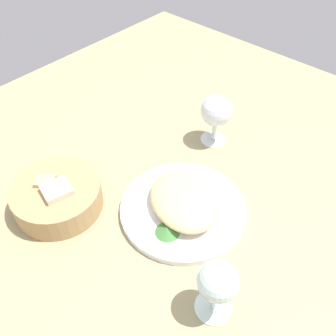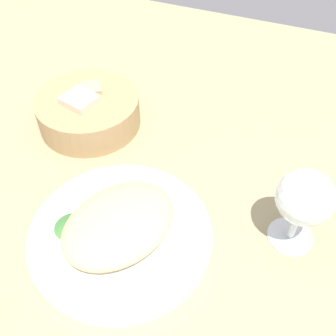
# 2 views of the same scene
# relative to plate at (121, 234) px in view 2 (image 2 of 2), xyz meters

# --- Properties ---
(ground_plane) EXTENTS (1.40, 1.40, 0.02)m
(ground_plane) POSITION_rel_plate_xyz_m (-0.00, -0.01, -0.02)
(ground_plane) COLOR tan
(plate) EXTENTS (0.26, 0.26, 0.01)m
(plate) POSITION_rel_plate_xyz_m (0.00, 0.00, 0.00)
(plate) COLOR white
(plate) RESTS_ON ground_plane
(omelette) EXTENTS (0.21, 0.19, 0.04)m
(omelette) POSITION_rel_plate_xyz_m (0.00, 0.00, 0.03)
(omelette) COLOR #E8C581
(omelette) RESTS_ON plate
(lettuce_garnish) EXTENTS (0.05, 0.05, 0.02)m
(lettuce_garnish) POSITION_rel_plate_xyz_m (-0.02, 0.07, 0.01)
(lettuce_garnish) COLOR #427E3B
(lettuce_garnish) RESTS_ON plate
(bread_basket) EXTENTS (0.18, 0.18, 0.07)m
(bread_basket) POSITION_rel_plate_xyz_m (0.20, 0.16, 0.02)
(bread_basket) COLOR tan
(bread_basket) RESTS_ON ground_plane
(wine_glass_near) EXTENTS (0.07, 0.07, 0.13)m
(wine_glass_near) POSITION_rel_plate_xyz_m (0.09, -0.22, 0.08)
(wine_glass_near) COLOR silver
(wine_glass_near) RESTS_ON ground_plane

